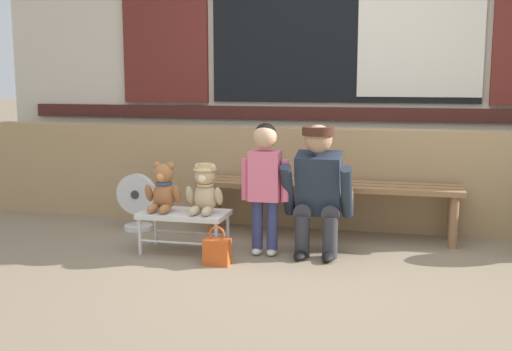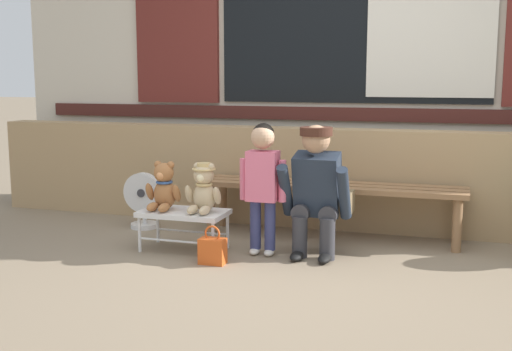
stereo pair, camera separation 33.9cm
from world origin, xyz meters
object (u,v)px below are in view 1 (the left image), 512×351
wooden_bench_long (327,191)px  teddy_bear_with_hat (205,190)px  teddy_bear_plain (163,189)px  adult_crouching (320,189)px  handbag_on_ground (217,251)px  floor_fan (137,202)px  small_display_bench (184,216)px  child_standing (265,174)px

wooden_bench_long → teddy_bear_with_hat: 1.07m
teddy_bear_plain → adult_crouching: adult_crouching is taller
handbag_on_ground → teddy_bear_with_hat: bearing=122.7°
wooden_bench_long → floor_fan: bearing=-174.4°
small_display_bench → teddy_bear_plain: bearing=179.5°
handbag_on_ground → floor_fan: 1.25m
wooden_bench_long → child_standing: bearing=-120.7°
small_display_bench → handbag_on_ground: 0.46m
small_display_bench → teddy_bear_with_hat: teddy_bear_with_hat is taller
wooden_bench_long → small_display_bench: (-0.97, -0.69, -0.11)m
adult_crouching → handbag_on_ground: adult_crouching is taller
child_standing → floor_fan: (-1.21, 0.47, -0.35)m
adult_crouching → floor_fan: bearing=166.7°
wooden_bench_long → floor_fan: (-1.58, -0.16, -0.13)m
teddy_bear_plain → adult_crouching: size_ratio=0.38×
small_display_bench → handbag_on_ground: (0.33, -0.27, -0.17)m
handbag_on_ground → floor_fan: floor_fan is taller
adult_crouching → handbag_on_ground: 0.86m
handbag_on_ground → teddy_bear_plain: bearing=151.4°
wooden_bench_long → child_standing: size_ratio=2.19×
child_standing → teddy_bear_plain: bearing=-175.4°
handbag_on_ground → child_standing: bearing=51.4°
floor_fan → handbag_on_ground: bearing=-40.3°
small_display_bench → teddy_bear_plain: teddy_bear_plain is taller
teddy_bear_with_hat → floor_fan: size_ratio=0.76×
small_display_bench → handbag_on_ground: bearing=-38.7°
child_standing → handbag_on_ground: child_standing is taller
teddy_bear_with_hat → adult_crouching: size_ratio=0.38×
adult_crouching → floor_fan: adult_crouching is taller
wooden_bench_long → handbag_on_ground: wooden_bench_long is taller
floor_fan → small_display_bench: bearing=-41.1°
teddy_bear_plain → floor_fan: teddy_bear_plain is taller
child_standing → handbag_on_ground: bearing=-128.6°
teddy_bear_with_hat → wooden_bench_long: bearing=40.5°
teddy_bear_with_hat → handbag_on_ground: bearing=-57.3°
teddy_bear_plain → handbag_on_ground: 0.67m
teddy_bear_with_hat → floor_fan: (-0.77, 0.53, -0.23)m
child_standing → handbag_on_ground: (-0.26, -0.33, -0.50)m
small_display_bench → child_standing: 0.68m
wooden_bench_long → floor_fan: floor_fan is taller
teddy_bear_with_hat → handbag_on_ground: size_ratio=1.34×
teddy_bear_plain → handbag_on_ground: teddy_bear_plain is taller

